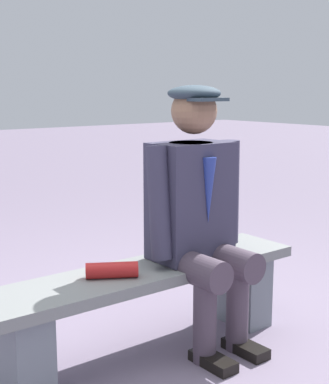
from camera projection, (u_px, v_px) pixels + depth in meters
name	position (u px, v px, depth m)	size (l,w,h in m)	color
ground_plane	(147.00, 353.00, 2.74)	(30.00, 30.00, 0.00)	slate
bench	(147.00, 297.00, 2.68)	(1.65, 0.36, 0.43)	slate
seated_man	(198.00, 210.00, 2.73)	(0.55, 0.54, 1.28)	#36344A
rolled_magazine	(112.00, 270.00, 2.51)	(0.07, 0.07, 0.23)	#B21E1E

